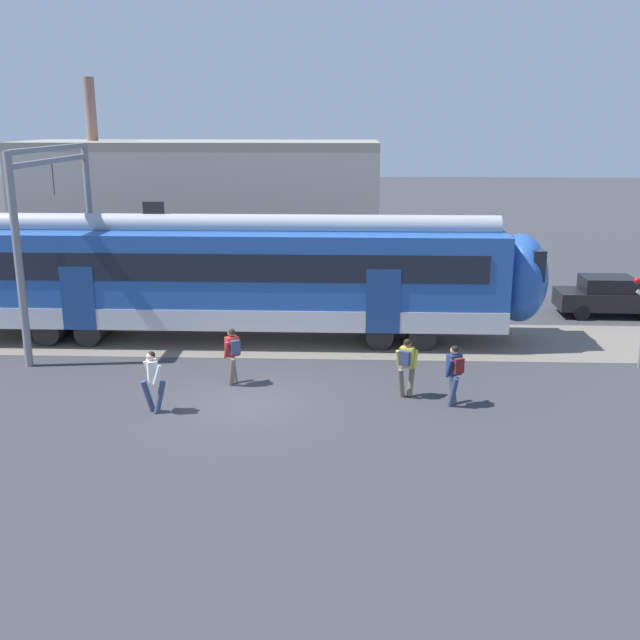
% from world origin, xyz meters
% --- Properties ---
extents(ground_plane, '(160.00, 160.00, 0.00)m').
position_xyz_m(ground_plane, '(0.00, 0.00, 0.00)').
color(ground_plane, '#38383D').
extents(pedestrian_white, '(0.71, 0.52, 1.67)m').
position_xyz_m(pedestrian_white, '(-2.29, -0.78, 0.96)').
color(pedestrian_white, navy).
rests_on(pedestrian_white, ground).
extents(pedestrian_red, '(0.51, 0.71, 1.67)m').
position_xyz_m(pedestrian_red, '(-0.56, 1.41, 0.99)').
color(pedestrian_red, '#6B6051').
rests_on(pedestrian_red, ground).
extents(pedestrian_yellow, '(0.65, 0.58, 1.67)m').
position_xyz_m(pedestrian_yellow, '(4.32, 0.61, 0.99)').
color(pedestrian_yellow, '#6B6051').
rests_on(pedestrian_yellow, ground).
extents(pedestrian_navy, '(0.50, 0.71, 1.67)m').
position_xyz_m(pedestrian_navy, '(5.54, 0.03, 0.99)').
color(pedestrian_navy, navy).
rests_on(pedestrian_navy, ground).
extents(parked_car_black, '(4.03, 1.82, 1.54)m').
position_xyz_m(parked_car_black, '(12.76, 9.72, 0.78)').
color(parked_car_black, black).
rests_on(parked_car_black, ground).
extents(catenary_gantry, '(0.24, 6.64, 6.53)m').
position_xyz_m(catenary_gantry, '(-7.13, 5.99, 4.31)').
color(catenary_gantry, gray).
rests_on(catenary_gantry, ground).
extents(background_building, '(16.34, 5.00, 9.20)m').
position_xyz_m(background_building, '(-4.21, 15.96, 3.21)').
color(background_building, '#B2A899').
rests_on(background_building, ground).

